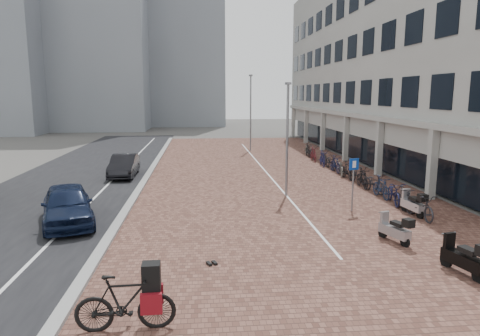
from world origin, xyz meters
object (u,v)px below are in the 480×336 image
car_dark (124,166)px  hero_bike (125,302)px  scooter_mid (464,257)px  car_navy (67,205)px  scooter_back (395,229)px  parking_sign (353,177)px  scooter_front (413,203)px

car_dark → hero_bike: bearing=-81.0°
scooter_mid → car_navy: bearing=141.2°
scooter_back → parking_sign: size_ratio=0.62×
hero_bike → scooter_back: bearing=-61.3°
car_navy → hero_bike: bearing=-84.1°
parking_sign → hero_bike: bearing=-153.8°
car_dark → parking_sign: (10.88, -8.95, 0.85)m
scooter_front → scooter_back: 3.80m
scooter_mid → hero_bike: bearing=-179.9°
scooter_front → scooter_back: (-2.21, -3.09, -0.03)m
parking_sign → car_dark: bearing=119.7°
car_navy → scooter_back: car_navy is taller
car_dark → parking_sign: 14.11m
scooter_back → scooter_front: bearing=35.7°
scooter_front → hero_bike: bearing=-148.9°
scooter_front → scooter_mid: (-1.51, -5.78, 0.02)m
parking_sign → scooter_back: bearing=-110.0°
hero_bike → scooter_back: 9.28m
hero_bike → scooter_back: (8.00, 4.70, -0.16)m
car_dark → scooter_front: bearing=-37.0°
scooter_back → parking_sign: parking_sign is taller
scooter_mid → scooter_front: bearing=62.5°
hero_bike → scooter_mid: 8.93m
car_navy → scooter_back: 11.90m
scooter_front → parking_sign: (-2.27, 0.76, 1.00)m
scooter_mid → scooter_back: bearing=91.8°
car_navy → scooter_back: size_ratio=3.10×
hero_bike → parking_sign: size_ratio=0.92×
car_navy → scooter_mid: bearing=-43.6°
hero_bike → scooter_front: bearing=-54.4°
scooter_mid → scooter_back: 2.78m
scooter_back → car_dark: bearing=111.8°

